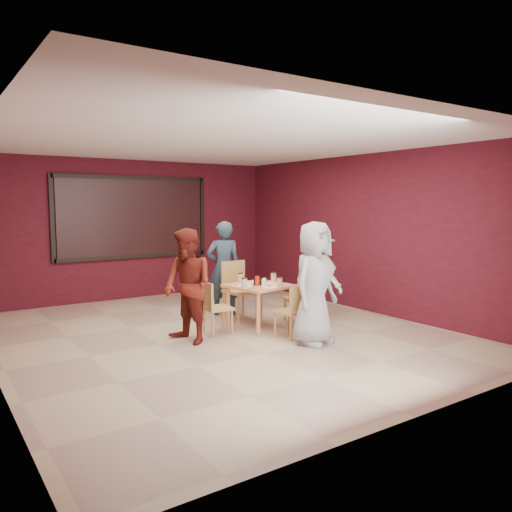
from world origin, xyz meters
TOP-DOWN VIEW (x-y plane):
  - floor at (0.00, 0.00)m, footprint 7.00×7.00m
  - window_blinds at (0.00, 3.45)m, footprint 3.00×0.02m
  - dining_table at (0.69, -0.02)m, footprint 0.98×0.98m
  - chair_front at (0.75, -0.78)m, footprint 0.43×0.43m
  - chair_back at (0.75, 0.70)m, footprint 0.50×0.50m
  - chair_left at (-0.09, 0.04)m, footprint 0.41×0.41m
  - chair_right at (1.47, -0.07)m, footprint 0.47×0.47m
  - diner_front at (0.82, -1.15)m, footprint 0.95×0.77m
  - diner_back at (0.72, 1.12)m, footprint 0.69×0.58m
  - diner_left at (-0.59, -0.13)m, footprint 0.73×0.87m
  - diner_right at (1.88, -0.01)m, footprint 0.67×1.03m

SIDE VIEW (x-z plane):
  - floor at x=0.00m, z-range 0.00..0.00m
  - chair_front at x=0.75m, z-range 0.05..0.82m
  - chair_right at x=1.47m, z-range 0.05..0.83m
  - chair_left at x=-0.09m, z-range 0.05..0.84m
  - chair_back at x=0.75m, z-range 0.06..1.03m
  - dining_table at x=0.69m, z-range 0.19..1.02m
  - diner_right at x=1.88m, z-range 0.00..1.51m
  - diner_left at x=-0.59m, z-range 0.00..1.59m
  - diner_back at x=0.72m, z-range 0.00..1.63m
  - diner_front at x=0.82m, z-range 0.00..1.69m
  - window_blinds at x=0.00m, z-range 0.90..2.40m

